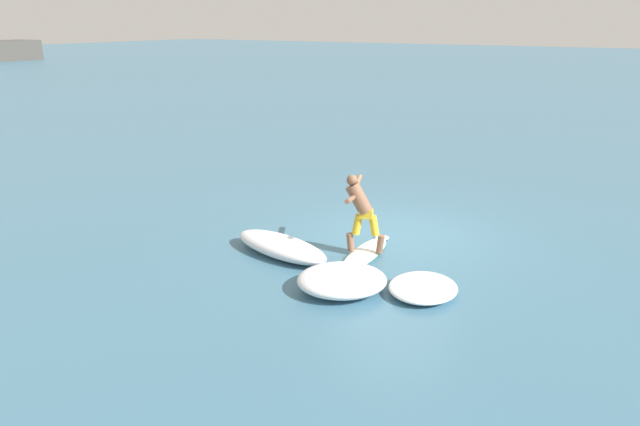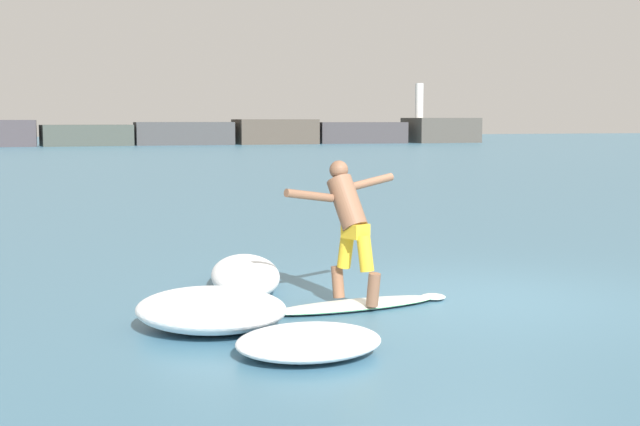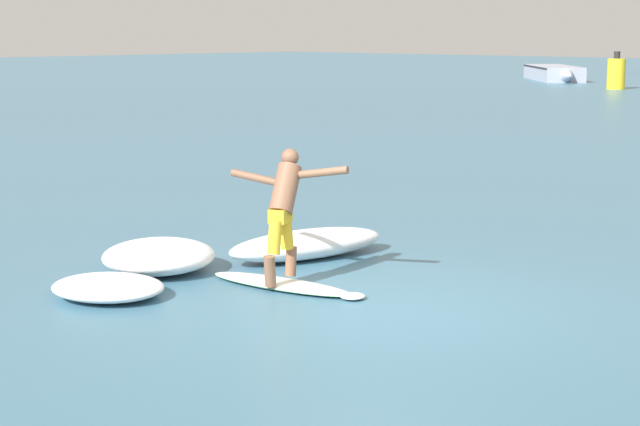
# 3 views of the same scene
# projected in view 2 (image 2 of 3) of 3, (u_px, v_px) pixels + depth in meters

# --- Properties ---
(ground_plane) EXTENTS (200.00, 200.00, 0.00)m
(ground_plane) POSITION_uv_depth(u_px,v_px,m) (475.00, 299.00, 10.17)
(ground_plane) COLOR #3F6D86
(rock_jetty_breakwater) EXTENTS (59.14, 4.71, 5.13)m
(rock_jetty_breakwater) POSITION_uv_depth(u_px,v_px,m) (116.00, 133.00, 69.21)
(rock_jetty_breakwater) COLOR #3E3634
(rock_jetty_breakwater) RESTS_ON ground
(surfboard) EXTENTS (2.18, 0.80, 0.20)m
(surfboard) POSITION_uv_depth(u_px,v_px,m) (358.00, 305.00, 9.68)
(surfboard) COLOR white
(surfboard) RESTS_ON ground
(surfer) EXTENTS (1.44, 0.90, 1.53)m
(surfer) POSITION_uv_depth(u_px,v_px,m) (349.00, 219.00, 9.65)
(surfer) COLOR brown
(surfer) RESTS_ON surfboard
(wave_foam_at_tail) EXTENTS (2.04, 2.06, 0.39)m
(wave_foam_at_tail) POSITION_uv_depth(u_px,v_px,m) (211.00, 309.00, 8.68)
(wave_foam_at_tail) COLOR white
(wave_foam_at_tail) RESTS_ON ground
(wave_foam_at_nose) EXTENTS (1.29, 2.45, 0.37)m
(wave_foam_at_nose) POSITION_uv_depth(u_px,v_px,m) (245.00, 275.00, 10.66)
(wave_foam_at_nose) COLOR white
(wave_foam_at_nose) RESTS_ON ground
(wave_foam_beside) EXTENTS (1.55, 1.42, 0.23)m
(wave_foam_beside) POSITION_uv_depth(u_px,v_px,m) (309.00, 342.00, 7.74)
(wave_foam_beside) COLOR white
(wave_foam_beside) RESTS_ON ground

